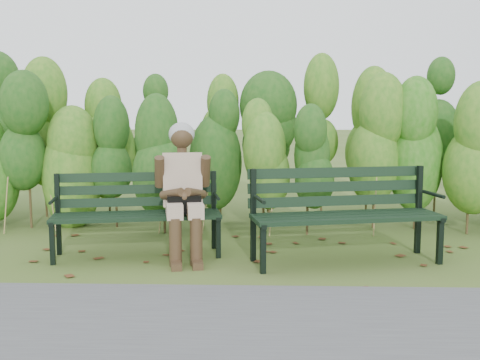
{
  "coord_description": "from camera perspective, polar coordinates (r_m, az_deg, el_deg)",
  "views": [
    {
      "loc": [
        0.2,
        -5.51,
        1.47
      ],
      "look_at": [
        0.0,
        0.35,
        0.75
      ],
      "focal_mm": 42.0,
      "sensor_mm": 36.0,
      "label": 1
    }
  ],
  "objects": [
    {
      "name": "footpath",
      "position": [
        3.62,
        -1.42,
        -16.86
      ],
      "size": [
        60.0,
        2.5,
        0.01
      ],
      "primitive_type": "cube",
      "color": "#474749",
      "rests_on": "ground"
    },
    {
      "name": "leaf_litter",
      "position": [
        5.61,
        1.92,
        -8.16
      ],
      "size": [
        5.77,
        2.25,
        0.01
      ],
      "color": "#5B3219",
      "rests_on": "ground"
    },
    {
      "name": "bench_right",
      "position": [
        5.61,
        10.4,
        -2.66
      ],
      "size": [
        1.91,
        0.97,
        0.91
      ],
      "color": "black",
      "rests_on": "ground"
    },
    {
      "name": "bench_left",
      "position": [
        5.85,
        -10.4,
        -2.7
      ],
      "size": [
        1.75,
        0.86,
        0.84
      ],
      "color": "black",
      "rests_on": "ground"
    },
    {
      "name": "hedge_band",
      "position": [
        7.37,
        0.4,
        5.35
      ],
      "size": [
        11.04,
        1.67,
        2.42
      ],
      "color": "#47381E",
      "rests_on": "ground"
    },
    {
      "name": "ground",
      "position": [
        5.7,
        -0.12,
        -7.93
      ],
      "size": [
        80.0,
        80.0,
        0.0
      ],
      "primitive_type": "plane",
      "color": "#415D1E"
    },
    {
      "name": "seated_woman",
      "position": [
        5.65,
        -5.81,
        -0.36
      ],
      "size": [
        0.59,
        0.87,
        1.36
      ],
      "color": "tan",
      "rests_on": "ground"
    }
  ]
}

